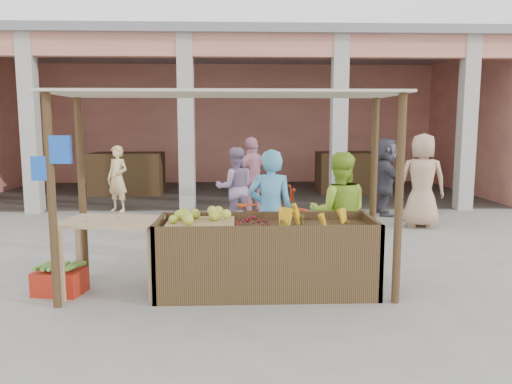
{
  "coord_description": "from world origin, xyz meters",
  "views": [
    {
      "loc": [
        0.16,
        -5.85,
        2.02
      ],
      "look_at": [
        0.42,
        1.2,
        1.05
      ],
      "focal_mm": 35.0,
      "sensor_mm": 36.0,
      "label": 1
    }
  ],
  "objects_px": {
    "fruit_stall": "(266,259)",
    "motorcycle": "(261,216)",
    "vendor_blue": "(270,208)",
    "red_crate": "(60,282)",
    "side_table": "(112,232)",
    "vendor_green": "(339,210)"
  },
  "relations": [
    {
      "from": "fruit_stall",
      "to": "motorcycle",
      "type": "relative_size",
      "value": 1.29
    },
    {
      "from": "fruit_stall",
      "to": "vendor_blue",
      "type": "xyz_separation_m",
      "value": [
        0.1,
        0.77,
        0.5
      ]
    },
    {
      "from": "red_crate",
      "to": "vendor_blue",
      "type": "height_order",
      "value": "vendor_blue"
    },
    {
      "from": "fruit_stall",
      "to": "side_table",
      "type": "distance_m",
      "value": 1.87
    },
    {
      "from": "red_crate",
      "to": "vendor_green",
      "type": "height_order",
      "value": "vendor_green"
    },
    {
      "from": "side_table",
      "to": "red_crate",
      "type": "bearing_deg",
      "value": -172.09
    },
    {
      "from": "side_table",
      "to": "red_crate",
      "type": "xyz_separation_m",
      "value": [
        -0.64,
        0.0,
        -0.61
      ]
    },
    {
      "from": "vendor_green",
      "to": "motorcycle",
      "type": "xyz_separation_m",
      "value": [
        -0.99,
        1.45,
        -0.34
      ]
    },
    {
      "from": "vendor_blue",
      "to": "motorcycle",
      "type": "distance_m",
      "value": 1.47
    },
    {
      "from": "side_table",
      "to": "red_crate",
      "type": "relative_size",
      "value": 2.17
    },
    {
      "from": "vendor_green",
      "to": "vendor_blue",
      "type": "bearing_deg",
      "value": 6.32
    },
    {
      "from": "red_crate",
      "to": "motorcycle",
      "type": "relative_size",
      "value": 0.28
    },
    {
      "from": "side_table",
      "to": "red_crate",
      "type": "height_order",
      "value": "side_table"
    },
    {
      "from": "vendor_green",
      "to": "fruit_stall",
      "type": "bearing_deg",
      "value": 44.01
    },
    {
      "from": "vendor_green",
      "to": "motorcycle",
      "type": "relative_size",
      "value": 0.86
    },
    {
      "from": "fruit_stall",
      "to": "side_table",
      "type": "relative_size",
      "value": 2.17
    },
    {
      "from": "vendor_blue",
      "to": "motorcycle",
      "type": "relative_size",
      "value": 0.9
    },
    {
      "from": "vendor_green",
      "to": "side_table",
      "type": "bearing_deg",
      "value": 22.75
    },
    {
      "from": "red_crate",
      "to": "vendor_blue",
      "type": "xyz_separation_m",
      "value": [
        2.58,
        0.77,
        0.76
      ]
    },
    {
      "from": "side_table",
      "to": "motorcycle",
      "type": "bearing_deg",
      "value": 57.51
    },
    {
      "from": "fruit_stall",
      "to": "red_crate",
      "type": "relative_size",
      "value": 4.7
    },
    {
      "from": "side_table",
      "to": "motorcycle",
      "type": "relative_size",
      "value": 0.6
    }
  ]
}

